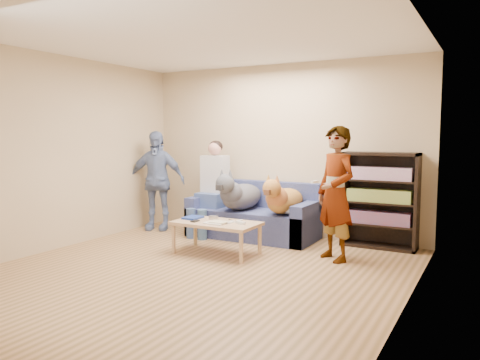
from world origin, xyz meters
The scene contains 26 objects.
ground centered at (0.00, 0.00, 0.00)m, with size 5.00×5.00×0.00m, color brown.
ceiling centered at (0.00, 0.00, 2.60)m, with size 5.00×5.00×0.00m, color white.
wall_back centered at (0.00, 2.50, 1.30)m, with size 4.50×4.50×0.00m, color tan.
wall_left centered at (-2.25, 0.00, 1.30)m, with size 5.00×5.00×0.00m, color tan.
wall_right centered at (2.25, 0.00, 1.30)m, with size 5.00×5.00×0.00m, color tan.
blanket centered at (0.45, 1.90, 0.49)m, with size 0.38×0.33×0.13m, color #B7B7BC.
person_standing_right centered at (1.22, 1.41, 0.82)m, with size 0.60×0.39×1.65m, color gray.
person_standing_left centered at (-1.89, 1.82, 0.80)m, with size 0.93×0.39×1.59m, color #7687BE.
held_controller centered at (1.02, 1.21, 0.98)m, with size 0.04×0.11×0.03m, color white.
notebook_blue centered at (-0.61, 1.00, 0.43)m, with size 0.20×0.26×0.03m, color navy.
papers centered at (-0.16, 0.85, 0.43)m, with size 0.26×0.20×0.01m, color beige.
magazine centered at (-0.13, 0.87, 0.44)m, with size 0.22×0.17×0.01m, color #B5B091.
camera_silver centered at (-0.33, 1.07, 0.45)m, with size 0.11×0.06×0.05m, color silver.
controller_a centered at (0.07, 1.05, 0.43)m, with size 0.04×0.13×0.03m, color silver.
controller_b centered at (0.15, 0.97, 0.43)m, with size 0.09×0.06×0.03m, color silver.
headphone_cup_a centered at (-0.01, 0.93, 0.43)m, with size 0.07×0.07×0.02m, color silver.
headphone_cup_b centered at (-0.01, 1.01, 0.43)m, with size 0.07×0.07×0.02m, color white.
pen_orange centered at (-0.23, 0.79, 0.42)m, with size 0.01×0.01×0.14m, color #C5721B.
pen_black centered at (-0.09, 1.13, 0.42)m, with size 0.01×0.01×0.14m, color black.
wallet centered at (-0.46, 0.83, 0.43)m, with size 0.07×0.12×0.01m, color black.
sofa centered at (-0.25, 2.10, 0.28)m, with size 1.90×0.85×0.82m.
person_seated centered at (-0.92, 1.97, 0.77)m, with size 0.40×0.73×1.47m.
dog_gray centered at (-0.40, 1.88, 0.65)m, with size 0.44×1.26×0.64m.
dog_tan centered at (0.31, 1.88, 0.64)m, with size 0.41×1.16×0.59m.
coffee_table centered at (-0.21, 0.95, 0.37)m, with size 1.10×0.60×0.42m.
bookshelf centered at (1.55, 2.33, 0.68)m, with size 1.00×0.34×1.30m.
Camera 1 is at (2.91, -4.10, 1.55)m, focal length 35.00 mm.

